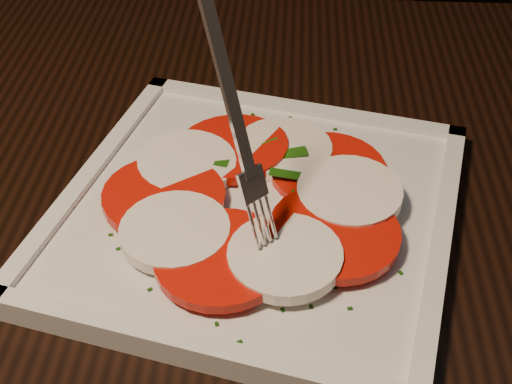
# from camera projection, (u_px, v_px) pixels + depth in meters

# --- Properties ---
(table) EXTENTS (1.29, 0.94, 0.75)m
(table) POSITION_uv_depth(u_px,v_px,m) (340.00, 282.00, 0.67)
(table) COLOR black
(table) RESTS_ON ground
(chair) EXTENTS (0.43, 0.43, 0.93)m
(chair) POSITION_uv_depth(u_px,v_px,m) (316.00, 11.00, 1.37)
(chair) COLOR black
(chair) RESTS_ON ground
(plate) EXTENTS (0.40, 0.40, 0.01)m
(plate) POSITION_uv_depth(u_px,v_px,m) (256.00, 213.00, 0.58)
(plate) COLOR silver
(plate) RESTS_ON table
(caprese_salad) EXTENTS (0.24, 0.27, 0.02)m
(caprese_salad) POSITION_uv_depth(u_px,v_px,m) (256.00, 197.00, 0.57)
(caprese_salad) COLOR red
(caprese_salad) RESTS_ON plate
(fork) EXTENTS (0.06, 0.07, 0.18)m
(fork) POSITION_uv_depth(u_px,v_px,m) (228.00, 114.00, 0.48)
(fork) COLOR white
(fork) RESTS_ON caprese_salad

